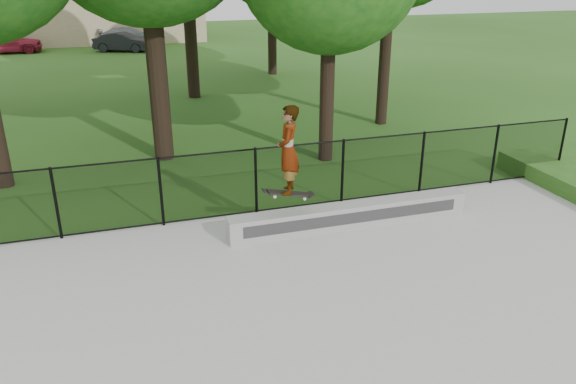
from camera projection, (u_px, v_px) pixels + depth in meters
name	position (u px, v px, depth m)	size (l,w,h in m)	color
grind_ledge	(350.00, 215.00, 11.58)	(5.15, 0.40, 0.48)	#989793
car_a	(6.00, 42.00, 34.00)	(1.60, 3.95, 1.36)	maroon
car_b	(123.00, 42.00, 34.68)	(1.22, 3.18, 1.16)	black
car_c	(129.00, 36.00, 37.59)	(1.65, 3.73, 1.18)	gray
skater_airborne	(288.00, 152.00, 10.49)	(0.83, 0.73, 1.88)	black
chainlink_fence	(256.00, 181.00, 11.98)	(16.06, 0.06, 1.50)	black
distant_building	(113.00, 8.00, 39.23)	(12.40, 6.40, 4.30)	#CAAE8E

